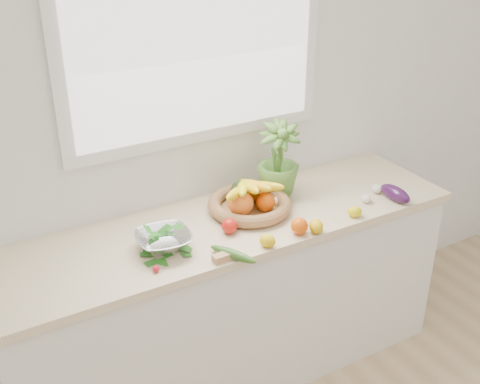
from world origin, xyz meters
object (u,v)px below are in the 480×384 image
apple (229,226)px  eggplant (395,193)px  cucumber (233,254)px  fruit_basket (249,201)px  colander_with_spinach (164,237)px  potted_herb (278,159)px

apple → eggplant: eggplant is taller
cucumber → eggplant: bearing=3.5°
cucumber → fruit_basket: bearing=50.2°
eggplant → cucumber: eggplant is taller
cucumber → fruit_basket: (0.27, 0.32, 0.03)m
eggplant → colander_with_spinach: size_ratio=0.71×
apple → cucumber: bearing=-114.8°
cucumber → apple: bearing=65.2°
apple → colander_with_spinach: bearing=176.7°
apple → cucumber: (-0.09, -0.19, -0.01)m
cucumber → colander_with_spinach: bearing=136.9°
fruit_basket → colander_with_spinach: (-0.49, -0.11, 0.01)m
apple → colander_with_spinach: size_ratio=0.27×
potted_herb → fruit_basket: size_ratio=0.79×
cucumber → potted_herb: bearing=39.5°
potted_herb → fruit_basket: potted_herb is taller
potted_herb → colander_with_spinach: (-0.70, -0.19, -0.14)m
eggplant → apple: bearing=171.4°
eggplant → cucumber: (-0.95, -0.06, -0.02)m
apple → fruit_basket: fruit_basket is taller
potted_herb → colander_with_spinach: size_ratio=1.43×
apple → eggplant: (0.86, -0.13, 0.00)m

